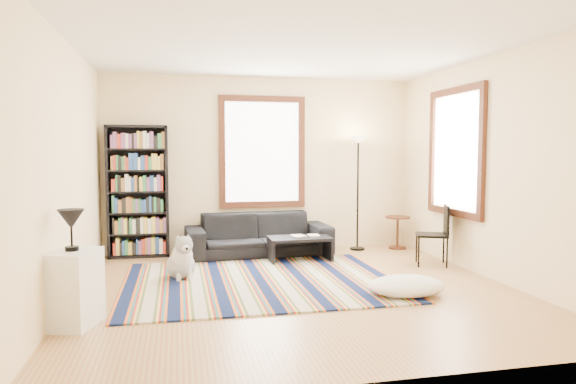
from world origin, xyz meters
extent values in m
cube|color=tan|center=(0.00, 0.00, -0.05)|extent=(5.00, 5.00, 0.10)
cube|color=white|center=(0.00, 0.00, 2.85)|extent=(5.00, 5.00, 0.10)
cube|color=#FFDCAB|center=(0.00, 2.55, 1.40)|extent=(5.00, 0.10, 2.80)
cube|color=#FFDCAB|center=(0.00, -2.55, 1.40)|extent=(5.00, 0.10, 2.80)
cube|color=#FFDCAB|center=(-2.55, 0.00, 1.40)|extent=(0.10, 5.00, 2.80)
cube|color=#FFDCAB|center=(2.55, 0.00, 1.40)|extent=(0.10, 5.00, 2.80)
cube|color=white|center=(0.00, 2.47, 1.60)|extent=(1.20, 0.06, 1.60)
cube|color=white|center=(2.47, 0.80, 1.60)|extent=(0.06, 1.20, 1.60)
cube|color=#0B163B|center=(-0.37, 0.40, 0.01)|extent=(3.29, 2.63, 0.02)
imported|color=black|center=(-0.13, 2.05, 0.32)|extent=(0.97, 2.25, 0.65)
cube|color=black|center=(-1.94, 2.32, 1.00)|extent=(0.90, 0.30, 2.00)
cube|color=black|center=(0.38, 1.48, 0.18)|extent=(0.96, 0.62, 0.36)
imported|color=beige|center=(0.28, 1.48, 0.37)|extent=(0.25, 0.20, 0.02)
imported|color=beige|center=(0.53, 1.53, 0.37)|extent=(0.17, 0.22, 0.02)
ellipsoid|color=white|center=(1.13, -0.52, 0.11)|extent=(1.04, 0.92, 0.22)
cylinder|color=#491C12|center=(2.20, 2.09, 0.27)|extent=(0.46, 0.46, 0.54)
cube|color=black|center=(2.15, 0.83, 0.43)|extent=(0.54, 0.53, 0.86)
cube|color=white|center=(-2.30, -0.81, 0.35)|extent=(0.51, 0.59, 0.70)
camera|label=1|loc=(-1.35, -5.74, 1.60)|focal=32.00mm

